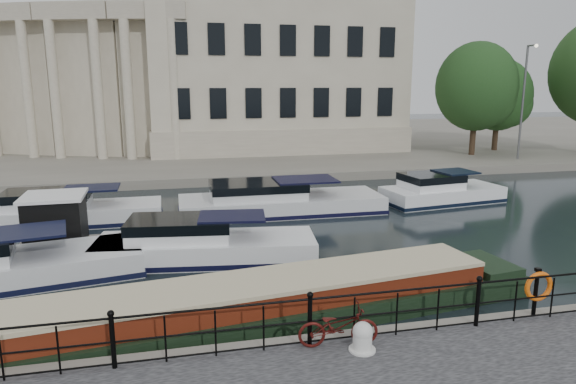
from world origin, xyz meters
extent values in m
plane|color=black|center=(0.00, 0.00, 0.00)|extent=(160.00, 160.00, 0.00)
cube|color=#6B665B|center=(0.00, 39.00, 0.28)|extent=(120.00, 42.00, 0.55)
cylinder|color=black|center=(-4.00, -2.25, 1.10)|extent=(0.10, 0.10, 1.10)
sphere|color=black|center=(-4.00, -2.25, 1.70)|extent=(0.14, 0.14, 0.14)
cylinder|color=black|center=(0.00, -2.25, 1.10)|extent=(0.10, 0.10, 1.10)
sphere|color=black|center=(0.00, -2.25, 1.70)|extent=(0.14, 0.14, 0.14)
cylinder|color=black|center=(4.00, -2.25, 1.10)|extent=(0.10, 0.10, 1.10)
sphere|color=black|center=(4.00, -2.25, 1.70)|extent=(0.14, 0.14, 0.14)
cylinder|color=black|center=(0.00, -2.25, 1.60)|extent=(24.00, 0.05, 0.05)
cylinder|color=black|center=(0.00, -2.25, 1.10)|extent=(24.00, 0.04, 0.04)
cylinder|color=black|center=(0.00, -2.25, 0.63)|extent=(24.00, 0.04, 0.04)
cube|color=#ADA38C|center=(6.00, 33.00, 7.55)|extent=(20.00, 14.00, 14.00)
cube|color=#9E937F|center=(6.00, 33.00, 1.55)|extent=(20.30, 14.30, 2.00)
cube|color=#ADA38C|center=(-3.33, 29.02, 6.05)|extent=(5.73, 4.06, 11.00)
cube|color=#9E937F|center=(-3.76, 27.07, 10.95)|extent=(5.62, 2.73, 1.20)
cylinder|color=#ADA38C|center=(-2.28, 26.16, 5.45)|extent=(0.70, 0.70, 9.80)
cylinder|color=#ADA38C|center=(-5.49, 26.87, 5.45)|extent=(0.70, 0.70, 9.80)
cube|color=#ADA38C|center=(-8.29, 30.44, 6.05)|extent=(5.90, 4.56, 11.00)
cube|color=#9E937F|center=(-8.95, 28.56, 10.95)|extent=(5.62, 3.30, 1.20)
cylinder|color=#ADA38C|center=(-7.59, 27.47, 5.45)|extent=(0.70, 0.70, 9.80)
cylinder|color=#ADA38C|center=(-10.69, 28.56, 5.45)|extent=(0.70, 0.70, 9.80)
cube|color=#ADA38C|center=(-13.04, 32.44, 6.05)|extent=(5.99, 4.99, 11.00)
cube|color=#9E937F|center=(-13.92, 30.65, 10.95)|extent=(5.55, 3.83, 1.20)
cylinder|color=#ADA38C|center=(-12.70, 29.41, 5.45)|extent=(0.70, 0.70, 9.80)
cylinder|color=#59595B|center=(22.00, 20.50, 4.55)|extent=(0.16, 0.16, 8.00)
sphere|color=#FFF2CC|center=(22.00, 19.65, 8.50)|extent=(0.24, 0.24, 0.24)
imported|color=#400E0B|center=(0.58, -2.42, 1.00)|extent=(1.78, 0.79, 0.91)
cylinder|color=silver|center=(1.02, -2.72, 0.76)|extent=(0.41, 0.41, 0.43)
sphere|color=silver|center=(1.02, -2.72, 0.98)|extent=(0.43, 0.43, 0.43)
cylinder|color=silver|center=(1.02, -2.72, 0.57)|extent=(0.57, 0.57, 0.04)
cylinder|color=black|center=(5.65, -2.10, 1.14)|extent=(0.10, 0.10, 1.17)
cube|color=black|center=(5.65, -2.10, 1.72)|extent=(0.12, 0.12, 0.08)
torus|color=#F25F0C|center=(5.65, -2.18, 1.33)|extent=(0.74, 0.12, 0.74)
cube|color=black|center=(-0.87, -0.02, 0.10)|extent=(16.16, 4.20, 0.96)
cube|color=#5C1D0D|center=(-0.87, -0.02, 0.75)|extent=(12.94, 3.47, 0.75)
cube|color=#C2B38C|center=(-0.87, -0.02, 1.15)|extent=(12.95, 3.53, 0.11)
cube|color=#6B665B|center=(-6.93, 7.50, 0.05)|extent=(2.98, 2.50, 0.24)
cube|color=black|center=(-6.93, 7.50, 1.10)|extent=(1.99, 1.99, 1.75)
cube|color=white|center=(-6.93, 7.50, 2.05)|extent=(2.19, 2.19, 0.12)
cube|color=black|center=(-7.48, 4.61, 1.55)|extent=(3.14, 2.38, 0.08)
cube|color=white|center=(-1.66, 5.23, 0.20)|extent=(7.75, 3.33, 1.20)
cube|color=black|center=(-1.66, 5.23, 0.12)|extent=(7.83, 3.36, 0.18)
cube|color=white|center=(-2.56, 5.35, 1.05)|extent=(3.60, 2.36, 0.90)
cube|color=black|center=(-0.77, 5.11, 1.55)|extent=(2.45, 1.94, 0.08)
cube|color=silver|center=(-7.09, 11.29, 0.20)|extent=(7.68, 2.48, 1.20)
cube|color=black|center=(-7.09, 11.29, 0.12)|extent=(7.76, 2.50, 0.18)
cube|color=silver|center=(-8.01, 11.28, 1.05)|extent=(3.46, 2.01, 0.90)
cube|color=black|center=(-6.17, 11.30, 1.55)|extent=(2.31, 1.71, 0.08)
cube|color=silver|center=(2.29, 11.15, 0.20)|extent=(9.57, 3.14, 1.20)
cube|color=black|center=(2.29, 11.15, 0.12)|extent=(9.66, 3.17, 0.18)
cube|color=silver|center=(1.15, 11.16, 1.05)|extent=(4.32, 2.54, 0.90)
cube|color=black|center=(3.44, 11.14, 1.55)|extent=(2.88, 2.16, 0.08)
cube|color=white|center=(10.83, 11.40, 0.20)|extent=(6.39, 3.33, 1.20)
cube|color=black|center=(10.83, 11.40, 0.12)|extent=(6.46, 3.36, 0.18)
cube|color=white|center=(10.10, 11.30, 1.05)|extent=(3.00, 2.43, 0.90)
cube|color=black|center=(11.56, 11.50, 1.55)|extent=(2.05, 2.01, 0.08)
cylinder|color=black|center=(20.05, 23.36, 1.95)|extent=(0.44, 0.44, 2.79)
ellipsoid|color=#173B12|center=(20.05, 23.36, 5.74)|extent=(6.07, 6.07, 6.70)
sphere|color=#173B12|center=(20.65, 22.96, 4.94)|extent=(4.47, 4.47, 4.47)
cylinder|color=black|center=(23.47, 25.45, 1.76)|extent=(0.44, 0.44, 2.42)
ellipsoid|color=#183F14|center=(23.47, 25.45, 5.04)|extent=(5.25, 5.25, 5.81)
sphere|color=#183F14|center=(24.07, 25.05, 4.35)|extent=(3.87, 3.87, 3.87)
camera|label=1|loc=(-2.71, -11.98, 6.09)|focal=32.00mm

